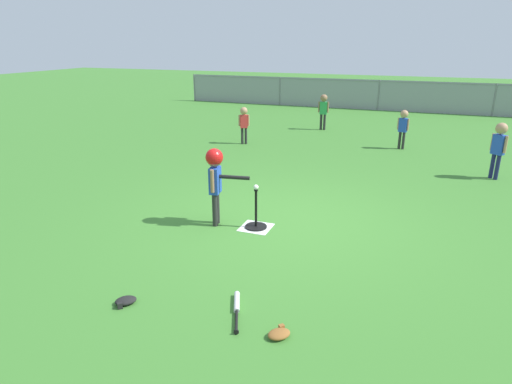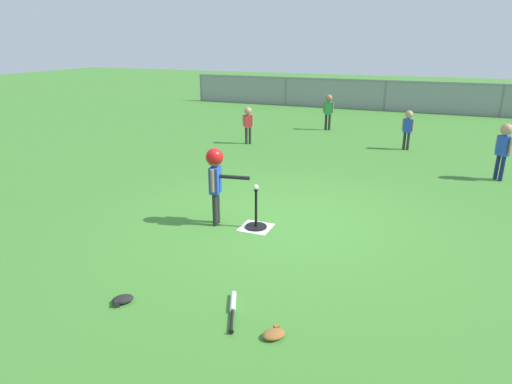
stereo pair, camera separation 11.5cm
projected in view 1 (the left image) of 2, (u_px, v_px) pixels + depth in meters
ground_plane at (287, 222)px, 6.69m from camera, size 60.00×60.00×0.00m
home_plate at (256, 227)px, 6.49m from camera, size 0.44×0.44×0.01m
batting_tee at (256, 222)px, 6.46m from camera, size 0.32×0.32×0.59m
baseball_on_tee at (256, 187)px, 6.28m from camera, size 0.07×0.07×0.07m
batter_child at (215, 171)px, 6.33m from camera, size 0.63×0.33×1.16m
fielder_deep_right at (403, 124)px, 10.94m from camera, size 0.28×0.19×0.97m
fielder_near_right at (499, 143)px, 8.53m from camera, size 0.26×0.25×1.11m
fielder_near_left at (323, 107)px, 13.28m from camera, size 0.31×0.21×1.06m
fielder_deep_left at (244, 120)px, 11.48m from camera, size 0.27×0.19×0.96m
spare_bat_silver at (237, 306)px, 4.53m from camera, size 0.31×0.64×0.06m
glove_by_plate at (279, 334)px, 4.09m from camera, size 0.27×0.27×0.07m
glove_near_bats at (125, 301)px, 4.60m from camera, size 0.27×0.27×0.07m
outfield_fence at (379, 94)px, 17.03m from camera, size 16.06×0.06×1.15m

